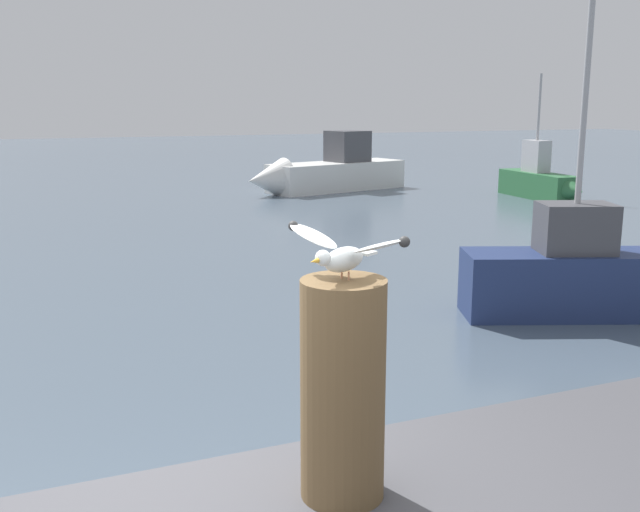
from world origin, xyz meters
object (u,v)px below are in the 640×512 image
object	(u,v)px
boat_white	(323,173)
boat_green	(542,182)
seagull	(343,252)
boat_navy	(626,277)
mooring_post	(343,390)

from	to	relation	value
boat_white	boat_green	world-z (taller)	boat_green
seagull	boat_navy	distance (m)	7.88
boat_navy	boat_white	distance (m)	14.61
seagull	boat_green	size ratio (longest dim) A/B	0.16
mooring_post	boat_green	bearing A→B (deg)	48.11
boat_navy	boat_green	distance (m)	12.37
boat_white	mooring_post	bearing A→B (deg)	-112.63
mooring_post	boat_white	world-z (taller)	mooring_post
mooring_post	boat_green	size ratio (longest dim) A/B	0.26
seagull	boat_green	world-z (taller)	boat_green
mooring_post	boat_navy	xyz separation A→B (m)	(6.22, 4.52, -1.10)
boat_white	seagull	bearing A→B (deg)	-112.64
boat_navy	boat_green	size ratio (longest dim) A/B	1.23
seagull	boat_green	bearing A→B (deg)	48.11
boat_navy	boat_white	size ratio (longest dim) A/B	0.76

